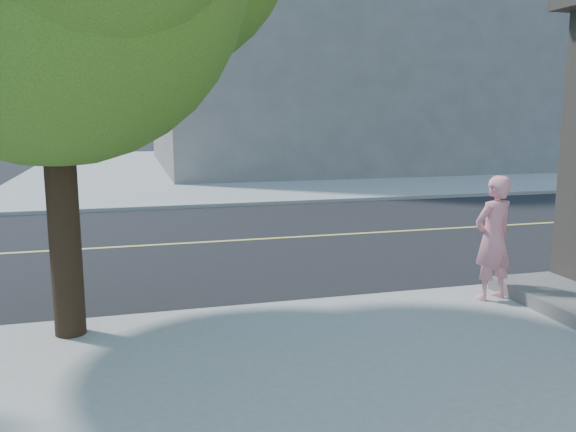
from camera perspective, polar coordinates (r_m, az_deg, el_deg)
name	(u,v)px	position (r m, az deg, el deg)	size (l,w,h in m)	color
sidewalk_ne	(329,164)	(30.68, 3.99, 5.04)	(29.00, 25.00, 0.12)	#999996
filler_ne	(337,25)	(31.54, 4.74, 18.02)	(18.00, 16.00, 14.00)	slate
man_on_phone	(493,238)	(8.38, 19.29, -2.04)	(0.62, 0.41, 1.70)	pink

